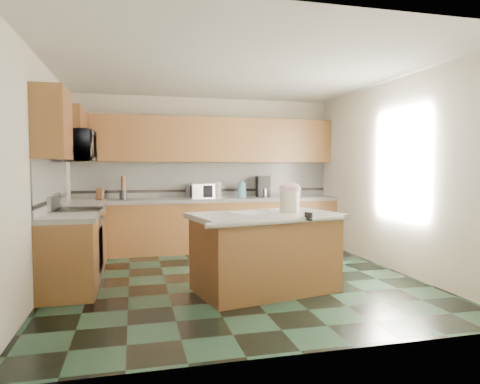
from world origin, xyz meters
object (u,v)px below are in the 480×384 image
object	(u,v)px
soap_bottle_island	(293,198)
toaster_oven	(200,191)
knife_block	(100,194)
coffee_maker	(263,186)
treat_jar	(290,202)
island_top	(265,216)
island_base	(265,255)

from	to	relation	value
soap_bottle_island	toaster_oven	size ratio (longest dim) A/B	0.76
knife_block	coffee_maker	world-z (taller)	coffee_maker
treat_jar	coffee_maker	xyz separation A→B (m)	(0.45, 2.57, 0.07)
toaster_oven	knife_block	bearing A→B (deg)	164.80
island_top	coffee_maker	distance (m)	2.79
coffee_maker	soap_bottle_island	bearing A→B (deg)	-94.47
treat_jar	toaster_oven	world-z (taller)	toaster_oven
island_top	knife_block	world-z (taller)	knife_block
knife_block	coffee_maker	xyz separation A→B (m)	(2.83, 0.03, 0.10)
island_base	treat_jar	size ratio (longest dim) A/B	6.40
island_top	treat_jar	bearing A→B (deg)	3.15
island_top	toaster_oven	size ratio (longest dim) A/B	3.91
island_base	knife_block	distance (m)	3.38
island_base	toaster_oven	bearing A→B (deg)	86.03
treat_jar	knife_block	bearing A→B (deg)	132.39
island_top	soap_bottle_island	distance (m)	0.44
knife_block	toaster_oven	distance (m)	1.67
island_base	soap_bottle_island	bearing A→B (deg)	2.44
island_top	soap_bottle_island	bearing A→B (deg)	2.44
island_top	toaster_oven	distance (m)	2.66
island_base	knife_block	bearing A→B (deg)	115.91
knife_block	island_top	bearing A→B (deg)	-33.16
island_top	coffee_maker	bearing A→B (deg)	61.60
island_base	island_top	bearing A→B (deg)	168.13
treat_jar	toaster_oven	bearing A→B (deg)	104.76
island_base	knife_block	xyz separation A→B (m)	(-2.04, 2.63, 0.58)
toaster_oven	coffee_maker	world-z (taller)	coffee_maker
toaster_oven	coffee_maker	size ratio (longest dim) A/B	1.12
knife_block	toaster_oven	xyz separation A→B (m)	(1.67, 0.00, 0.03)
island_top	coffee_maker	size ratio (longest dim) A/B	4.39
island_base	coffee_maker	size ratio (longest dim) A/B	4.13
island_base	knife_block	world-z (taller)	knife_block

